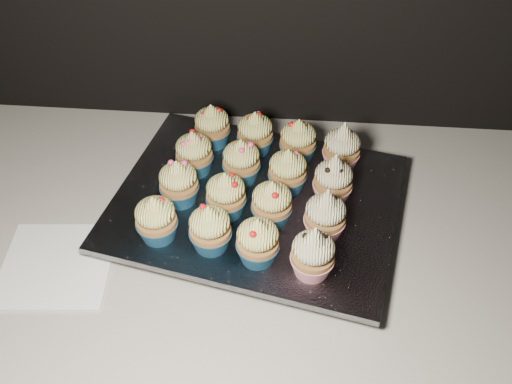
{
  "coord_description": "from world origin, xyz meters",
  "views": [
    {
      "loc": [
        0.1,
        1.09,
        1.59
      ],
      "look_at": [
        0.04,
        1.74,
        0.95
      ],
      "focal_mm": 40.0,
      "sensor_mm": 36.0,
      "label": 1
    }
  ],
  "objects": [
    {
      "name": "cupcake_5",
      "position": [
        0.0,
        1.7,
        0.97
      ],
      "size": [
        0.06,
        0.06,
        0.08
      ],
      "color": "navy",
      "rests_on": "foil_lining"
    },
    {
      "name": "napkin",
      "position": [
        -0.25,
        1.6,
        0.9
      ],
      "size": [
        0.18,
        0.18,
        0.0
      ],
      "primitive_type": "cube",
      "rotation": [
        0.0,
        0.0,
        0.08
      ],
      "color": "white",
      "rests_on": "worktop"
    },
    {
      "name": "cupcake_12",
      "position": [
        -0.04,
        1.87,
        0.97
      ],
      "size": [
        0.06,
        0.06,
        0.08
      ],
      "color": "navy",
      "rests_on": "foil_lining"
    },
    {
      "name": "cupcake_7",
      "position": [
        0.15,
        1.67,
        0.97
      ],
      "size": [
        0.06,
        0.06,
        0.1
      ],
      "color": "red",
      "rests_on": "foil_lining"
    },
    {
      "name": "cupcake_0",
      "position": [
        -0.1,
        1.65,
        0.97
      ],
      "size": [
        0.06,
        0.06,
        0.08
      ],
      "color": "navy",
      "rests_on": "foil_lining"
    },
    {
      "name": "cupcake_10",
      "position": [
        0.09,
        1.77,
        0.97
      ],
      "size": [
        0.06,
        0.06,
        0.08
      ],
      "color": "navy",
      "rests_on": "foil_lining"
    },
    {
      "name": "cupcake_13",
      "position": [
        0.03,
        1.86,
        0.97
      ],
      "size": [
        0.06,
        0.06,
        0.08
      ],
      "color": "navy",
      "rests_on": "foil_lining"
    },
    {
      "name": "cupcake_2",
      "position": [
        0.06,
        1.62,
        0.97
      ],
      "size": [
        0.06,
        0.06,
        0.08
      ],
      "color": "navy",
      "rests_on": "foil_lining"
    },
    {
      "name": "cupcake_14",
      "position": [
        0.11,
        1.85,
        0.97
      ],
      "size": [
        0.06,
        0.06,
        0.08
      ],
      "color": "navy",
      "rests_on": "foil_lining"
    },
    {
      "name": "cupcake_8",
      "position": [
        -0.06,
        1.8,
        0.97
      ],
      "size": [
        0.06,
        0.06,
        0.08
      ],
      "color": "navy",
      "rests_on": "foil_lining"
    },
    {
      "name": "cupcake_4",
      "position": [
        -0.08,
        1.73,
        0.97
      ],
      "size": [
        0.06,
        0.06,
        0.08
      ],
      "color": "navy",
      "rests_on": "foil_lining"
    },
    {
      "name": "cabinet",
      "position": [
        0.0,
        1.7,
        0.43
      ],
      "size": [
        2.4,
        0.6,
        0.86
      ],
      "primitive_type": "cube",
      "color": "black",
      "rests_on": "ground"
    },
    {
      "name": "foil_lining",
      "position": [
        0.04,
        1.74,
        0.93
      ],
      "size": [
        0.51,
        0.44,
        0.01
      ],
      "primitive_type": "cube",
      "rotation": [
        0.0,
        0.0,
        -0.21
      ],
      "color": "silver",
      "rests_on": "baking_tray"
    },
    {
      "name": "cupcake_9",
      "position": [
        0.02,
        1.78,
        0.97
      ],
      "size": [
        0.06,
        0.06,
        0.08
      ],
      "color": "navy",
      "rests_on": "foil_lining"
    },
    {
      "name": "cupcake_11",
      "position": [
        0.17,
        1.75,
        0.97
      ],
      "size": [
        0.06,
        0.06,
        0.1
      ],
      "color": "red",
      "rests_on": "foil_lining"
    },
    {
      "name": "cupcake_1",
      "position": [
        -0.01,
        1.63,
        0.97
      ],
      "size": [
        0.06,
        0.06,
        0.08
      ],
      "color": "navy",
      "rests_on": "foil_lining"
    },
    {
      "name": "baking_tray",
      "position": [
        0.04,
        1.74,
        0.91
      ],
      "size": [
        0.47,
        0.4,
        0.02
      ],
      "primitive_type": "cube",
      "rotation": [
        0.0,
        0.0,
        -0.21
      ],
      "color": "black",
      "rests_on": "worktop"
    },
    {
      "name": "cupcake_3",
      "position": [
        0.14,
        1.6,
        0.97
      ],
      "size": [
        0.06,
        0.06,
        0.1
      ],
      "color": "red",
      "rests_on": "foil_lining"
    },
    {
      "name": "cupcake_15",
      "position": [
        0.18,
        1.83,
        0.97
      ],
      "size": [
        0.06,
        0.06,
        0.1
      ],
      "color": "red",
      "rests_on": "foil_lining"
    },
    {
      "name": "worktop",
      "position": [
        0.0,
        1.7,
        0.88
      ],
      "size": [
        2.44,
        0.64,
        0.04
      ],
      "primitive_type": "cube",
      "color": "beige",
      "rests_on": "cabinet"
    },
    {
      "name": "cupcake_6",
      "position": [
        0.07,
        1.69,
        0.97
      ],
      "size": [
        0.06,
        0.06,
        0.08
      ],
      "color": "navy",
      "rests_on": "foil_lining"
    }
  ]
}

